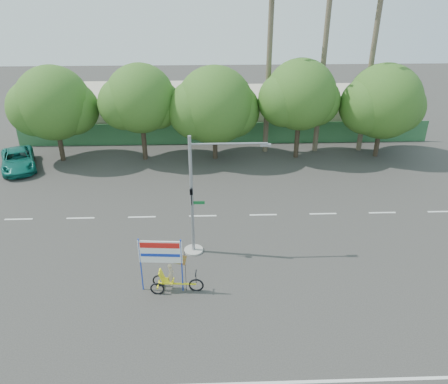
{
  "coord_description": "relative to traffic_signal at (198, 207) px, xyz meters",
  "views": [
    {
      "loc": [
        -1.5,
        -16.98,
        14.42
      ],
      "look_at": [
        -0.72,
        4.55,
        3.5
      ],
      "focal_mm": 35.0,
      "sensor_mm": 36.0,
      "label": 1
    }
  ],
  "objects": [
    {
      "name": "traffic_signal",
      "position": [
        0.0,
        0.0,
        0.0
      ],
      "size": [
        4.72,
        1.1,
        7.0
      ],
      "color": "gray",
      "rests_on": "ground"
    },
    {
      "name": "trike_billboard",
      "position": [
        -1.46,
        -3.41,
        -1.68
      ],
      "size": [
        3.14,
        0.77,
        3.09
      ],
      "rotation": [
        0.0,
        0.0,
        -0.07
      ],
      "color": "black",
      "rests_on": "ground"
    },
    {
      "name": "building_right",
      "position": [
        10.2,
        22.02,
        -1.12
      ],
      "size": [
        14.0,
        8.0,
        3.6
      ],
      "primitive_type": "cube",
      "color": "beige",
      "rests_on": "ground"
    },
    {
      "name": "palm_mid",
      "position": [
        14.2,
        15.52,
        6.48
      ],
      "size": [
        3.73,
        3.79,
        15.45
      ],
      "color": "#70604C",
      "rests_on": "ground"
    },
    {
      "name": "palm_short",
      "position": [
        5.7,
        15.52,
        5.94
      ],
      "size": [
        3.73,
        3.79,
        14.45
      ],
      "color": "#70604C",
      "rests_on": "ground"
    },
    {
      "name": "tree_center",
      "position": [
        1.14,
        14.02,
        1.55
      ],
      "size": [
        7.62,
        6.4,
        7.85
      ],
      "color": "#473828",
      "rests_on": "ground"
    },
    {
      "name": "ground",
      "position": [
        2.2,
        -3.98,
        -2.92
      ],
      "size": [
        120.0,
        120.0,
        0.0
      ],
      "primitive_type": "plane",
      "color": "#33302D",
      "rests_on": "ground"
    },
    {
      "name": "fence",
      "position": [
        2.2,
        17.52,
        -1.92
      ],
      "size": [
        38.0,
        0.08,
        2.0
      ],
      "primitive_type": "cube",
      "color": "#336B3D",
      "rests_on": "ground"
    },
    {
      "name": "tree_left",
      "position": [
        -4.85,
        14.02,
        2.14
      ],
      "size": [
        6.66,
        5.6,
        8.07
      ],
      "color": "#473828",
      "rests_on": "ground"
    },
    {
      "name": "tree_far_right",
      "position": [
        15.15,
        14.02,
        1.73
      ],
      "size": [
        7.38,
        6.2,
        7.94
      ],
      "color": "#473828",
      "rests_on": "ground"
    },
    {
      "name": "tree_far_left",
      "position": [
        -11.85,
        14.02,
        1.84
      ],
      "size": [
        7.14,
        6.0,
        7.96
      ],
      "color": "#473828",
      "rests_on": "ground"
    },
    {
      "name": "pickup_truck",
      "position": [
        -14.85,
        12.34,
        -2.17
      ],
      "size": [
        4.34,
        5.93,
        1.5
      ],
      "primitive_type": "imported",
      "rotation": [
        0.0,
        0.0,
        0.39
      ],
      "color": "#0E6659",
      "rests_on": "ground"
    },
    {
      "name": "tree_right",
      "position": [
        8.15,
        14.02,
        2.32
      ],
      "size": [
        6.9,
        5.8,
        8.36
      ],
      "color": "#473828",
      "rests_on": "ground"
    },
    {
      "name": "palm_tall",
      "position": [
        10.2,
        15.52,
        7.55
      ],
      "size": [
        3.73,
        3.79,
        17.45
      ],
      "color": "#70604C",
      "rests_on": "ground"
    },
    {
      "name": "building_left",
      "position": [
        -7.8,
        22.02,
        -0.92
      ],
      "size": [
        12.0,
        8.0,
        4.0
      ],
      "primitive_type": "cube",
      "color": "beige",
      "rests_on": "ground"
    }
  ]
}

